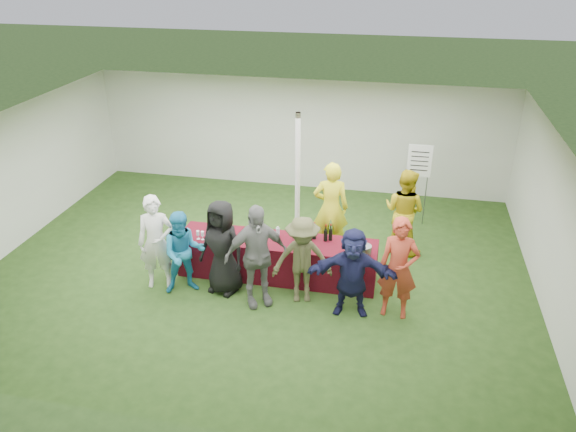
% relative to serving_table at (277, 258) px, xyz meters
% --- Properties ---
extents(ground, '(60.00, 60.00, 0.00)m').
position_rel_serving_table_xyz_m(ground, '(-0.41, 0.26, -0.38)').
color(ground, '#284719').
rests_on(ground, ground).
extents(tent, '(10.00, 10.00, 10.00)m').
position_rel_serving_table_xyz_m(tent, '(0.09, 1.46, 0.98)').
color(tent, white).
rests_on(tent, ground).
extents(serving_table, '(3.60, 0.80, 0.75)m').
position_rel_serving_table_xyz_m(serving_table, '(0.00, 0.00, 0.00)').
color(serving_table, maroon).
rests_on(serving_table, ground).
extents(wine_bottles, '(0.69, 0.14, 0.32)m').
position_rel_serving_table_xyz_m(wine_bottles, '(0.63, 0.15, 0.50)').
color(wine_bottles, black).
rests_on(wine_bottles, serving_table).
extents(wine_glasses, '(2.71, 0.12, 0.16)m').
position_rel_serving_table_xyz_m(wine_glasses, '(-0.59, -0.25, 0.49)').
color(wine_glasses, silver).
rests_on(wine_glasses, serving_table).
extents(water_bottle, '(0.07, 0.07, 0.23)m').
position_rel_serving_table_xyz_m(water_bottle, '(-0.01, 0.08, 0.48)').
color(water_bottle, silver).
rests_on(water_bottle, serving_table).
extents(bar_towel, '(0.25, 0.18, 0.03)m').
position_rel_serving_table_xyz_m(bar_towel, '(1.50, 0.05, 0.39)').
color(bar_towel, white).
rests_on(bar_towel, serving_table).
extents(dump_bucket, '(0.26, 0.26, 0.18)m').
position_rel_serving_table_xyz_m(dump_bucket, '(1.57, -0.22, 0.46)').
color(dump_bucket, slate).
rests_on(dump_bucket, serving_table).
extents(wine_list_sign, '(0.50, 0.03, 1.80)m').
position_rel_serving_table_xyz_m(wine_list_sign, '(2.44, 2.73, 0.94)').
color(wine_list_sign, slate).
rests_on(wine_list_sign, ground).
extents(staff_pourer, '(0.74, 0.53, 1.88)m').
position_rel_serving_table_xyz_m(staff_pourer, '(0.81, 1.13, 0.57)').
color(staff_pourer, yellow).
rests_on(staff_pourer, ground).
extents(staff_back, '(1.04, 0.95, 1.72)m').
position_rel_serving_table_xyz_m(staff_back, '(2.21, 1.46, 0.48)').
color(staff_back, gold).
rests_on(staff_back, ground).
extents(customer_0, '(0.73, 0.59, 1.73)m').
position_rel_serving_table_xyz_m(customer_0, '(-1.99, -0.72, 0.49)').
color(customer_0, white).
rests_on(customer_0, ground).
extents(customer_1, '(0.91, 0.83, 1.52)m').
position_rel_serving_table_xyz_m(customer_1, '(-1.47, -0.80, 0.39)').
color(customer_1, '#1F83B6').
rests_on(customer_1, ground).
extents(customer_2, '(0.96, 0.75, 1.72)m').
position_rel_serving_table_xyz_m(customer_2, '(-0.82, -0.65, 0.49)').
color(customer_2, black).
rests_on(customer_2, ground).
extents(customer_3, '(1.15, 0.94, 1.83)m').
position_rel_serving_table_xyz_m(customer_3, '(-0.15, -0.91, 0.54)').
color(customer_3, slate).
rests_on(customer_3, ground).
extents(customer_4, '(1.12, 0.80, 1.57)m').
position_rel_serving_table_xyz_m(customer_4, '(0.58, -0.67, 0.41)').
color(customer_4, '#49482A').
rests_on(customer_4, ground).
extents(customer_5, '(1.47, 0.58, 1.55)m').
position_rel_serving_table_xyz_m(customer_5, '(1.44, -0.85, 0.40)').
color(customer_5, '#1A1C44').
rests_on(customer_5, ground).
extents(customer_6, '(0.66, 0.46, 1.76)m').
position_rel_serving_table_xyz_m(customer_6, '(2.17, -0.76, 0.50)').
color(customer_6, '#AA3622').
rests_on(customer_6, ground).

